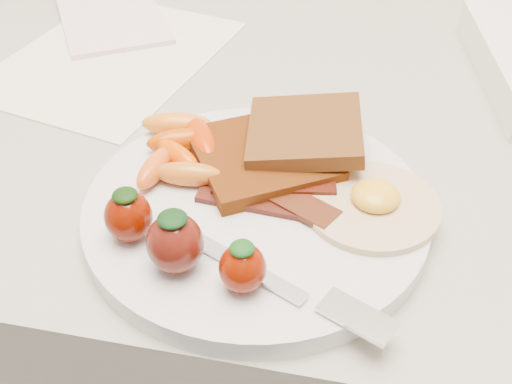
# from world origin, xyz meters

# --- Properties ---
(counter) EXTENTS (2.00, 0.60, 0.90)m
(counter) POSITION_xyz_m (0.00, 1.70, 0.45)
(counter) COLOR gray
(counter) RESTS_ON ground
(plate) EXTENTS (0.27, 0.27, 0.02)m
(plate) POSITION_xyz_m (-0.00, 1.54, 0.91)
(plate) COLOR silver
(plate) RESTS_ON counter
(toast_lower) EXTENTS (0.15, 0.15, 0.01)m
(toast_lower) POSITION_xyz_m (-0.01, 1.59, 0.93)
(toast_lower) COLOR #311C05
(toast_lower) RESTS_ON plate
(toast_upper) EXTENTS (0.11, 0.11, 0.02)m
(toast_upper) POSITION_xyz_m (0.02, 1.61, 0.94)
(toast_upper) COLOR #351B0B
(toast_upper) RESTS_ON toast_lower
(fried_egg) EXTENTS (0.13, 0.13, 0.02)m
(fried_egg) POSITION_xyz_m (0.08, 1.55, 0.92)
(fried_egg) COLOR silver
(fried_egg) RESTS_ON plate
(bacon_strips) EXTENTS (0.11, 0.07, 0.01)m
(bacon_strips) POSITION_xyz_m (0.01, 1.54, 0.92)
(bacon_strips) COLOR black
(bacon_strips) RESTS_ON plate
(baby_carrots) EXTENTS (0.09, 0.11, 0.02)m
(baby_carrots) POSITION_xyz_m (-0.08, 1.58, 0.93)
(baby_carrots) COLOR #C14600
(baby_carrots) RESTS_ON plate
(strawberries) EXTENTS (0.12, 0.06, 0.05)m
(strawberries) POSITION_xyz_m (-0.05, 1.46, 0.94)
(strawberries) COLOR #610F00
(strawberries) RESTS_ON plate
(fork) EXTENTS (0.17, 0.08, 0.00)m
(fork) POSITION_xyz_m (0.03, 1.45, 0.92)
(fork) COLOR silver
(fork) RESTS_ON plate
(paper_sheet) EXTENTS (0.26, 0.31, 0.00)m
(paper_sheet) POSITION_xyz_m (-0.22, 1.76, 0.90)
(paper_sheet) COLOR white
(paper_sheet) RESTS_ON counter
(notepad) EXTENTS (0.19, 0.21, 0.01)m
(notepad) POSITION_xyz_m (-0.25, 1.85, 0.91)
(notepad) COLOR silver
(notepad) RESTS_ON paper_sheet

